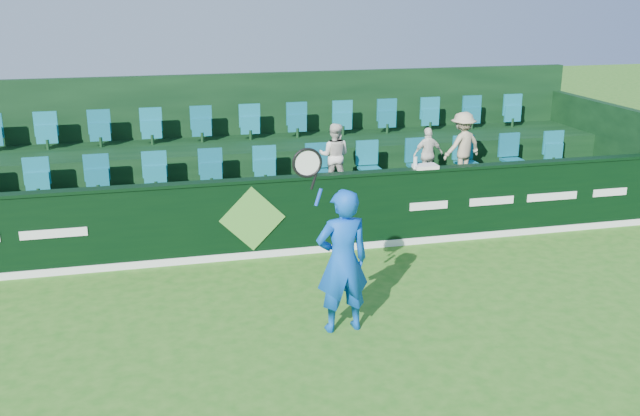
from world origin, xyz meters
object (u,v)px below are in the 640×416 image
object	(u,v)px
tennis_player	(342,260)
towel	(425,166)
drinks_bottle	(415,163)
spectator_left	(334,156)
spectator_right	(462,146)
spectator_middle	(428,155)

from	to	relation	value
tennis_player	towel	distance (m)	3.76
tennis_player	drinks_bottle	distance (m)	3.65
drinks_bottle	spectator_left	bearing A→B (deg)	135.57
tennis_player	spectator_right	bearing A→B (deg)	49.22
spectator_middle	drinks_bottle	distance (m)	1.32
spectator_right	towel	distance (m)	1.64
drinks_bottle	spectator_middle	bearing A→B (deg)	58.32
spectator_left	spectator_middle	distance (m)	1.84
spectator_middle	spectator_right	distance (m)	0.71
spectator_middle	spectator_right	size ratio (longest dim) A/B	0.80
spectator_left	towel	world-z (taller)	spectator_left
spectator_right	drinks_bottle	size ratio (longest dim) A/B	6.10
spectator_left	towel	distance (m)	1.74
spectator_left	spectator_right	world-z (taller)	spectator_right
spectator_left	towel	bearing A→B (deg)	162.83
spectator_left	drinks_bottle	size ratio (longest dim) A/B	5.61
spectator_middle	tennis_player	bearing A→B (deg)	50.19
tennis_player	drinks_bottle	size ratio (longest dim) A/B	12.02
spectator_left	spectator_right	distance (m)	2.53
towel	drinks_bottle	size ratio (longest dim) A/B	1.92
spectator_left	drinks_bottle	world-z (taller)	spectator_left
spectator_middle	drinks_bottle	xyz separation A→B (m)	(-0.69, -1.12, 0.14)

